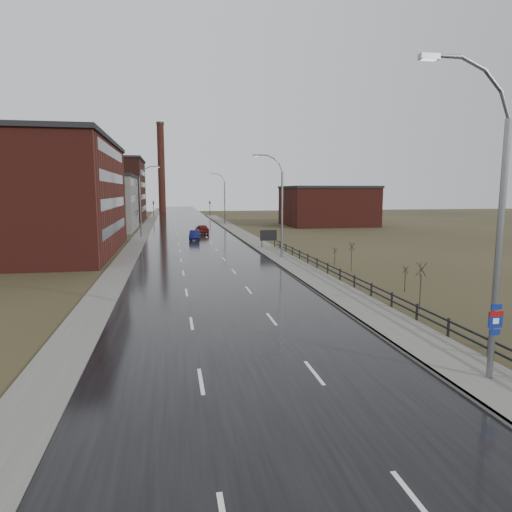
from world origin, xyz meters
name	(u,v)px	position (x,y,z in m)	size (l,w,h in m)	color
ground	(283,429)	(0.00, 0.00, 0.00)	(320.00, 320.00, 0.00)	#2D2819
road	(192,238)	(0.00, 60.00, 0.03)	(14.00, 300.00, 0.06)	black
sidewalk_right	(282,259)	(8.60, 35.00, 0.09)	(3.20, 180.00, 0.18)	#595651
curb_right	(269,259)	(7.08, 35.00, 0.09)	(0.16, 180.00, 0.18)	slate
sidewalk_left	(139,239)	(-8.20, 60.00, 0.06)	(2.40, 260.00, 0.12)	#595651
warehouse_near	(16,197)	(-20.99, 45.00, 6.76)	(22.44, 28.56, 13.50)	#471914
warehouse_mid	(91,203)	(-17.99, 78.00, 5.26)	(16.32, 20.40, 10.50)	slate
warehouse_far	(90,190)	(-22.99, 108.00, 7.76)	(26.52, 24.48, 15.50)	#331611
building_right	(327,206)	(30.30, 82.00, 4.26)	(18.36, 16.32, 8.50)	#471914
smokestack	(161,167)	(-6.00, 150.00, 15.50)	(2.70, 2.70, 30.70)	#331611
streetlight_main	(493,228)	(8.47, 2.00, 6.06)	(3.91, 0.29, 12.11)	slate
streetlight_right_mid	(279,206)	(8.50, 36.00, 5.84)	(3.36, 0.28, 11.35)	slate
streetlight_left	(142,201)	(-7.70, 62.00, 5.84)	(3.36, 0.28, 11.35)	slate
streetlight_right_far	(223,198)	(8.50, 90.00, 5.84)	(3.36, 0.28, 11.35)	slate
guardrail	(358,282)	(10.30, 18.31, 0.71)	(0.10, 53.05, 1.10)	black
shrub_c	(421,285)	(12.04, 12.66, 1.60)	(0.70, 0.74, 3.00)	#382D23
shrub_d	(405,278)	(13.67, 17.53, 1.03)	(0.47, 0.49, 1.94)	#382D23
shrub_e	(352,256)	(13.14, 26.53, 1.45)	(0.64, 0.68, 2.73)	#382D23
shrub_f	(335,256)	(12.83, 30.07, 0.94)	(0.43, 0.45, 1.78)	#382D23
billboard	(268,236)	(9.10, 44.47, 1.66)	(2.21, 0.17, 2.43)	black
traffic_light_left	(153,201)	(-8.00, 120.00, 4.60)	(0.58, 2.73, 5.30)	black
traffic_light_right	(210,201)	(8.00, 120.00, 4.60)	(0.58, 2.73, 5.30)	black
car_near	(195,235)	(0.26, 56.95, 0.71)	(1.50, 4.31, 1.42)	#0D1144
car_far	(202,229)	(2.05, 66.92, 0.81)	(1.92, 4.77, 1.62)	#55130E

